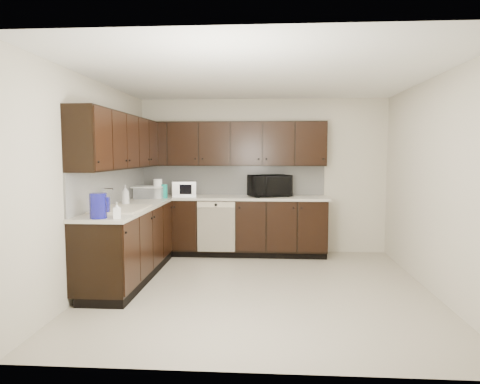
% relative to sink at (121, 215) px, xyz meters
% --- Properties ---
extents(floor, '(4.00, 4.00, 0.00)m').
position_rel_sink_xyz_m(floor, '(1.68, 0.01, -0.88)').
color(floor, '#ADA38F').
rests_on(floor, ground).
extents(ceiling, '(4.00, 4.00, 0.00)m').
position_rel_sink_xyz_m(ceiling, '(1.68, 0.01, 1.62)').
color(ceiling, white).
rests_on(ceiling, wall_back).
extents(wall_back, '(4.00, 0.02, 2.50)m').
position_rel_sink_xyz_m(wall_back, '(1.68, 2.01, 0.37)').
color(wall_back, beige).
rests_on(wall_back, floor).
extents(wall_left, '(0.02, 4.00, 2.50)m').
position_rel_sink_xyz_m(wall_left, '(-0.32, 0.01, 0.37)').
color(wall_left, beige).
rests_on(wall_left, floor).
extents(wall_right, '(0.02, 4.00, 2.50)m').
position_rel_sink_xyz_m(wall_right, '(3.68, 0.01, 0.37)').
color(wall_right, beige).
rests_on(wall_right, floor).
extents(wall_front, '(4.00, 0.02, 2.50)m').
position_rel_sink_xyz_m(wall_front, '(1.68, -1.99, 0.37)').
color(wall_front, beige).
rests_on(wall_front, floor).
extents(lower_cabinets, '(3.00, 2.80, 0.90)m').
position_rel_sink_xyz_m(lower_cabinets, '(0.67, 1.12, -0.47)').
color(lower_cabinets, black).
rests_on(lower_cabinets, floor).
extents(countertop, '(3.03, 2.83, 0.04)m').
position_rel_sink_xyz_m(countertop, '(0.67, 1.12, 0.04)').
color(countertop, beige).
rests_on(countertop, lower_cabinets).
extents(backsplash, '(3.00, 2.80, 0.48)m').
position_rel_sink_xyz_m(backsplash, '(0.46, 1.33, 0.30)').
color(backsplash, '#BBBBB6').
rests_on(backsplash, countertop).
extents(upper_cabinets, '(3.00, 2.80, 0.70)m').
position_rel_sink_xyz_m(upper_cabinets, '(0.58, 1.22, 0.89)').
color(upper_cabinets, black).
rests_on(upper_cabinets, wall_back).
extents(dishwasher, '(0.58, 0.04, 0.78)m').
position_rel_sink_xyz_m(dishwasher, '(0.98, 1.42, -0.33)').
color(dishwasher, beige).
rests_on(dishwasher, lower_cabinets).
extents(sink, '(0.54, 0.82, 0.42)m').
position_rel_sink_xyz_m(sink, '(0.00, 0.00, 0.00)').
color(sink, beige).
rests_on(sink, countertop).
extents(microwave, '(0.73, 0.62, 0.34)m').
position_rel_sink_xyz_m(microwave, '(1.79, 1.73, 0.23)').
color(microwave, black).
rests_on(microwave, countertop).
extents(soap_bottle_a, '(0.10, 0.10, 0.17)m').
position_rel_sink_xyz_m(soap_bottle_a, '(0.20, -0.69, 0.15)').
color(soap_bottle_a, gray).
rests_on(soap_bottle_a, countertop).
extents(soap_bottle_b, '(0.13, 0.13, 0.26)m').
position_rel_sink_xyz_m(soap_bottle_b, '(-0.10, 0.46, 0.19)').
color(soap_bottle_b, gray).
rests_on(soap_bottle_b, countertop).
extents(toaster_oven, '(0.43, 0.35, 0.24)m').
position_rel_sink_xyz_m(toaster_oven, '(0.43, 1.72, 0.18)').
color(toaster_oven, '#B5B5B7').
rests_on(toaster_oven, countertop).
extents(storage_bin, '(0.50, 0.42, 0.17)m').
position_rel_sink_xyz_m(storage_bin, '(-0.04, 1.36, 0.15)').
color(storage_bin, silver).
rests_on(storage_bin, countertop).
extents(blue_pitcher, '(0.21, 0.21, 0.26)m').
position_rel_sink_xyz_m(blue_pitcher, '(0.00, -0.69, 0.19)').
color(blue_pitcher, '#100F8F').
rests_on(blue_pitcher, countertop).
extents(teal_tumbler, '(0.10, 0.10, 0.21)m').
position_rel_sink_xyz_m(teal_tumbler, '(0.20, 1.36, 0.16)').
color(teal_tumbler, '#0D9582').
rests_on(teal_tumbler, countertop).
extents(paper_towel_roll, '(0.13, 0.13, 0.29)m').
position_rel_sink_xyz_m(paper_towel_roll, '(0.10, 1.36, 0.20)').
color(paper_towel_roll, white).
rests_on(paper_towel_roll, countertop).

